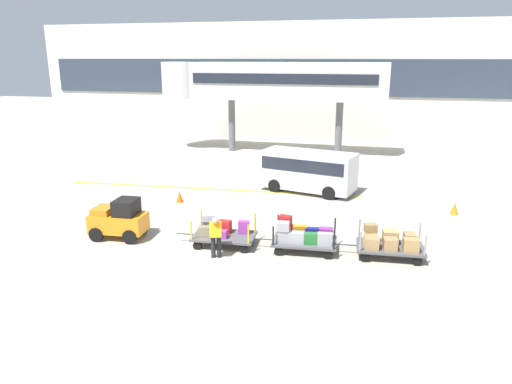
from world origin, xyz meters
The scene contains 12 objects.
ground_plane centered at (0.00, 0.00, 0.00)m, with size 120.00×120.00×0.00m, color #A8A08E.
apron_lead_line centered at (-2.66, 9.33, 0.00)m, with size 15.90×0.20×0.01m, color yellow.
terminal_building centered at (0.00, 25.98, 4.78)m, with size 46.91×2.51×9.55m.
jet_bridge centered at (-2.38, 19.99, 5.10)m, with size 16.41×3.00×6.46m.
baggage_tug centered at (-3.63, 1.75, 0.75)m, with size 2.17×1.35×1.58m.
baggage_cart_lead centered at (0.42, 2.08, 0.49)m, with size 3.04×1.55×1.10m.
baggage_cart_middle centered at (3.43, 2.21, 0.56)m, with size 3.04×1.55×1.20m.
baggage_cart_tail centered at (6.48, 2.43, 0.54)m, with size 3.04×1.55×1.10m.
baggage_handler centered at (0.63, 0.81, 0.87)m, with size 0.51×0.52×1.56m.
shuttle_van centered at (2.50, 10.14, 1.23)m, with size 5.11×2.99×2.10m.
safety_cone_near centered at (9.42, 8.00, 0.28)m, with size 0.36×0.36×0.55m, color orange.
safety_cone_far centered at (-3.25, 6.73, 0.28)m, with size 0.36×0.36×0.55m, color #EA590F.
Camera 1 is at (5.74, -13.72, 6.78)m, focal length 33.26 mm.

